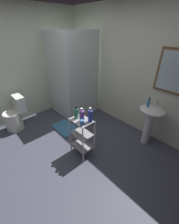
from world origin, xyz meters
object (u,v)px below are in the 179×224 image
Objects in this scene: shower_stall at (73,97)px; conditioner_bottle_purple at (82,116)px; body_wash_bottle_green at (76,113)px; bath_mat at (65,128)px; hand_soap_bottle at (149,103)px; storage_cart at (82,135)px; rinse_cup at (82,123)px; pedestal_sink at (150,118)px; shampoo_bottle_blue at (90,116)px; toilet at (15,116)px.

shower_stall reaches higher than conditioner_bottle_purple.
bath_mat is (-0.75, 0.21, -0.83)m from body_wash_bottle_green.
hand_soap_bottle is at bearing 32.82° from bath_mat.
rinse_cup is at bearing -34.38° from storage_cart.
hand_soap_bottle is 0.76× the size of body_wash_bottle_green.
shower_stall reaches higher than pedestal_sink.
pedestal_sink is at bearing 64.01° from shampoo_bottle_blue.
shampoo_bottle_blue is (0.23, 0.10, 0.01)m from body_wash_bottle_green.
conditioner_bottle_purple is at bearing -133.64° from shampoo_bottle_blue.
storage_cart is 0.37m from rinse_cup.
pedestal_sink is 0.32m from hand_soap_bottle.
body_wash_bottle_green is 0.25m from shampoo_bottle_blue.
storage_cart is at bearing 20.83° from toilet.
bath_mat is at bearing 167.66° from storage_cart.
pedestal_sink is at bearing 60.67° from storage_cart.
pedestal_sink is 3.26× the size of shampoo_bottle_blue.
conditioner_bottle_purple is at bearing -30.89° from shower_stall.
shower_stall is at bearing 148.96° from storage_cart.
shampoo_bottle_blue reaches higher than rinse_cup.
shower_stall is 2.63× the size of toilet.
rinse_cup is at bearing -110.38° from hand_soap_bottle.
conditioner_bottle_purple is (-0.60, -1.15, 0.27)m from pedestal_sink.
shampoo_bottle_blue is 0.41× the size of bath_mat.
conditioner_bottle_purple is (0.03, -0.01, 0.41)m from storage_cart.
toilet reaches higher than storage_cart.
shower_stall is at bearing 127.06° from bath_mat.
conditioner_bottle_purple is (1.35, -0.81, 0.38)m from shower_stall.
storage_cart is 1.31m from hand_soap_bottle.
shower_stall is 8.04× the size of shampoo_bottle_blue.
body_wash_bottle_green is at bearing -15.28° from bath_mat.
shampoo_bottle_blue is (-0.51, -1.05, 0.27)m from pedestal_sink.
toilet is 1.03× the size of storage_cart.
rinse_cup reaches higher than toilet.
hand_soap_bottle is at bearing -157.25° from pedestal_sink.
conditioner_bottle_purple is 0.13m from shampoo_bottle_blue.
toilet reaches higher than bath_mat.
pedestal_sink is 1.32m from conditioner_bottle_purple.
hand_soap_bottle is 0.72× the size of conditioner_bottle_purple.
storage_cart is 0.41m from body_wash_bottle_green.
body_wash_bottle_green is at bearing -122.82° from pedestal_sink.
shower_stall reaches higher than storage_cart.
rinse_cup is 0.15× the size of bath_mat.
pedestal_sink is at bearing 62.24° from conditioner_bottle_purple.
rinse_cup is (-0.52, -1.21, 0.21)m from pedestal_sink.
toilet is at bearing -158.43° from body_wash_bottle_green.
storage_cart is at bearing 155.66° from conditioner_bottle_purple.
shower_stall is at bearing 149.11° from conditioner_bottle_purple.
body_wash_bottle_green is at bearing -178.71° from conditioner_bottle_purple.
shower_stall reaches higher than shampoo_bottle_blue.
conditioner_bottle_purple is at bearing -24.34° from storage_cart.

